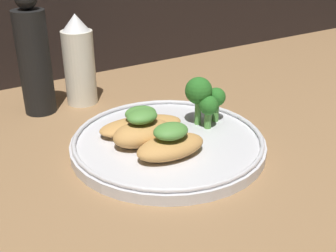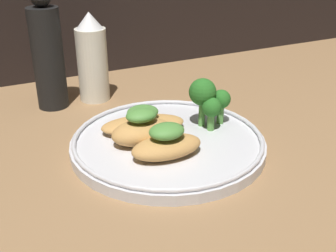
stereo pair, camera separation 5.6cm
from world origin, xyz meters
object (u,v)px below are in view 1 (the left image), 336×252
plate (168,142)px  pepper_grinder (34,59)px  broccoli_bunch (205,97)px  sauce_bottle (79,62)px

plate → pepper_grinder: pepper_grinder is taller
plate → broccoli_bunch: 8.45cm
plate → sauce_bottle: (-3.45, 21.69, 6.15)cm
pepper_grinder → broccoli_bunch: bearing=-49.3°
plate → pepper_grinder: size_ratio=1.35×
plate → sauce_bottle: bearing=99.0°
broccoli_bunch → pepper_grinder: size_ratio=0.36×
sauce_bottle → pepper_grinder: 7.35cm
plate → broccoli_bunch: bearing=10.7°
sauce_bottle → pepper_grinder: (-7.15, 0.00, 1.70)cm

